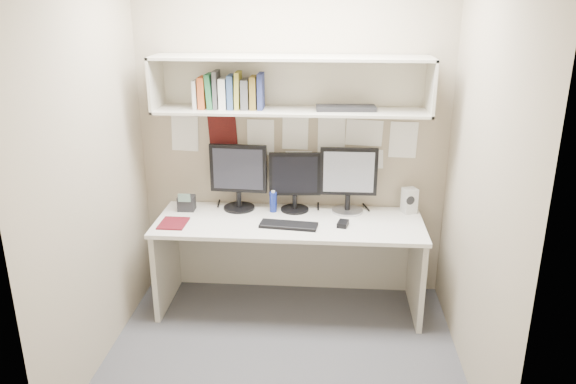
# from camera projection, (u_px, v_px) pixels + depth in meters

# --- Properties ---
(floor) EXTENTS (2.40, 2.00, 0.01)m
(floor) POSITION_uv_depth(u_px,v_px,m) (282.00, 355.00, 3.84)
(floor) COLOR #434347
(floor) RESTS_ON ground
(wall_back) EXTENTS (2.40, 0.02, 2.60)m
(wall_back) POSITION_uv_depth(u_px,v_px,m) (293.00, 135.00, 4.35)
(wall_back) COLOR gray
(wall_back) RESTS_ON ground
(wall_front) EXTENTS (2.40, 0.02, 2.60)m
(wall_front) POSITION_uv_depth(u_px,v_px,m) (262.00, 242.00, 2.47)
(wall_front) COLOR gray
(wall_front) RESTS_ON ground
(wall_left) EXTENTS (0.02, 2.00, 2.60)m
(wall_left) POSITION_uv_depth(u_px,v_px,m) (90.00, 169.00, 3.50)
(wall_left) COLOR gray
(wall_left) RESTS_ON ground
(wall_right) EXTENTS (0.02, 2.00, 2.60)m
(wall_right) POSITION_uv_depth(u_px,v_px,m) (483.00, 178.00, 3.33)
(wall_right) COLOR gray
(wall_right) RESTS_ON ground
(desk) EXTENTS (2.00, 0.70, 0.73)m
(desk) POSITION_uv_depth(u_px,v_px,m) (289.00, 264.00, 4.33)
(desk) COLOR silver
(desk) RESTS_ON floor
(overhead_hutch) EXTENTS (2.00, 0.38, 0.40)m
(overhead_hutch) POSITION_uv_depth(u_px,v_px,m) (292.00, 83.00, 4.08)
(overhead_hutch) COLOR beige
(overhead_hutch) RESTS_ON wall_back
(pinned_papers) EXTENTS (1.92, 0.01, 0.48)m
(pinned_papers) POSITION_uv_depth(u_px,v_px,m) (293.00, 142.00, 4.36)
(pinned_papers) COLOR white
(pinned_papers) RESTS_ON wall_back
(monitor_left) EXTENTS (0.45, 0.24, 0.52)m
(monitor_left) POSITION_uv_depth(u_px,v_px,m) (238.00, 175.00, 4.36)
(monitor_left) COLOR black
(monitor_left) RESTS_ON desk
(monitor_center) EXTENTS (0.40, 0.22, 0.46)m
(monitor_center) POSITION_uv_depth(u_px,v_px,m) (295.00, 179.00, 4.33)
(monitor_center) COLOR black
(monitor_center) RESTS_ON desk
(monitor_right) EXTENTS (0.44, 0.24, 0.51)m
(monitor_right) POSITION_uv_depth(u_px,v_px,m) (348.00, 178.00, 4.30)
(monitor_right) COLOR #A5A5AA
(monitor_right) RESTS_ON desk
(keyboard) EXTENTS (0.43, 0.19, 0.02)m
(keyboard) POSITION_uv_depth(u_px,v_px,m) (289.00, 225.00, 4.09)
(keyboard) COLOR black
(keyboard) RESTS_ON desk
(mouse) EXTENTS (0.09, 0.13, 0.03)m
(mouse) POSITION_uv_depth(u_px,v_px,m) (343.00, 224.00, 4.10)
(mouse) COLOR black
(mouse) RESTS_ON desk
(speaker) EXTENTS (0.13, 0.13, 0.20)m
(speaker) POSITION_uv_depth(u_px,v_px,m) (409.00, 200.00, 4.33)
(speaker) COLOR beige
(speaker) RESTS_ON desk
(blue_bottle) EXTENTS (0.06, 0.06, 0.17)m
(blue_bottle) POSITION_uv_depth(u_px,v_px,m) (273.00, 202.00, 4.35)
(blue_bottle) COLOR navy
(blue_bottle) RESTS_ON desk
(maroon_notebook) EXTENTS (0.20, 0.24, 0.01)m
(maroon_notebook) POSITION_uv_depth(u_px,v_px,m) (173.00, 223.00, 4.14)
(maroon_notebook) COLOR #530E16
(maroon_notebook) RESTS_ON desk
(desk_phone) EXTENTS (0.13, 0.12, 0.15)m
(desk_phone) POSITION_uv_depth(u_px,v_px,m) (186.00, 203.00, 4.39)
(desk_phone) COLOR black
(desk_phone) RESTS_ON desk
(book_stack) EXTENTS (0.51, 0.17, 0.27)m
(book_stack) POSITION_uv_depth(u_px,v_px,m) (229.00, 92.00, 4.09)
(book_stack) COLOR #B8B8B1
(book_stack) RESTS_ON overhead_hutch
(hutch_tray) EXTENTS (0.44, 0.19, 0.03)m
(hutch_tray) POSITION_uv_depth(u_px,v_px,m) (346.00, 108.00, 4.06)
(hutch_tray) COLOR black
(hutch_tray) RESTS_ON overhead_hutch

